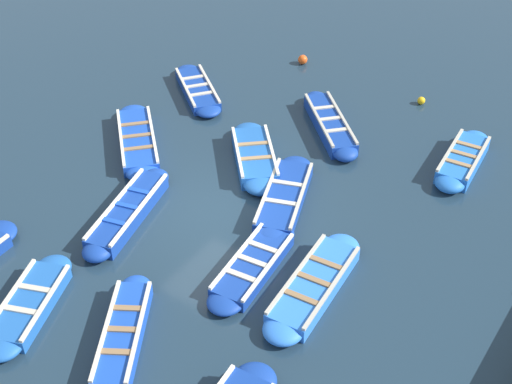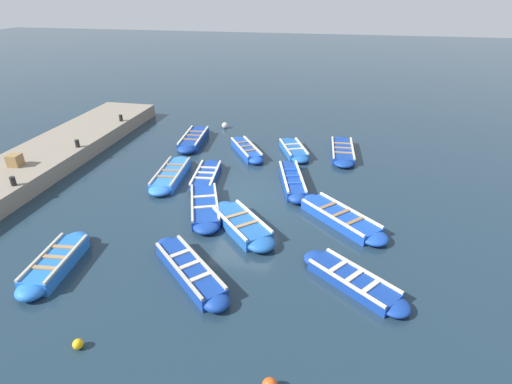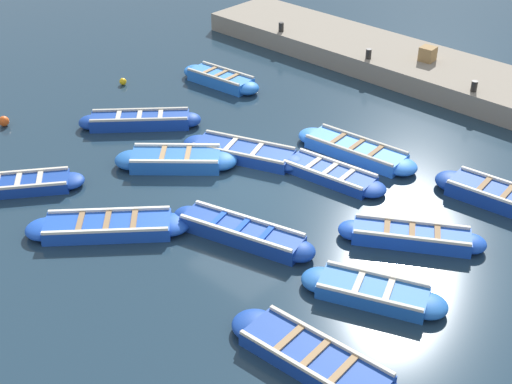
% 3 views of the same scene
% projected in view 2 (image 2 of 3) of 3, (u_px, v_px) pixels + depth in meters
% --- Properties ---
extents(ground_plane, '(120.00, 120.00, 0.00)m').
position_uv_depth(ground_plane, '(244.00, 198.00, 15.70)').
color(ground_plane, '#1C303F').
extents(boat_near_quay, '(1.25, 3.94, 0.46)m').
position_uv_depth(boat_near_quay, '(194.00, 139.00, 21.07)').
color(boat_near_quay, navy).
rests_on(boat_near_quay, ground).
extents(boat_bow_out, '(3.22, 2.74, 0.36)m').
position_uv_depth(boat_bow_out, '(353.00, 281.00, 11.07)').
color(boat_bow_out, navy).
rests_on(boat_bow_out, ground).
extents(boat_inner_gap, '(1.20, 3.46, 0.36)m').
position_uv_depth(boat_inner_gap, '(206.00, 176.00, 17.13)').
color(boat_inner_gap, navy).
rests_on(boat_inner_gap, ground).
extents(boat_drifting, '(3.02, 3.20, 0.47)m').
position_uv_depth(boat_drifting, '(241.00, 225.00, 13.55)').
color(boat_drifting, '#1E59AD').
rests_on(boat_drifting, ground).
extents(boat_stern_in, '(2.16, 3.88, 0.40)m').
position_uv_depth(boat_stern_in, '(205.00, 206.00, 14.78)').
color(boat_stern_in, navy).
rests_on(boat_stern_in, ground).
extents(boat_outer_left, '(1.19, 4.00, 0.39)m').
position_uv_depth(boat_outer_left, '(342.00, 151.00, 19.66)').
color(boat_outer_left, navy).
rests_on(boat_outer_left, ground).
extents(boat_alongside, '(3.52, 3.40, 0.40)m').
position_uv_depth(boat_alongside, '(340.00, 218.00, 14.03)').
color(boat_alongside, '#1947B7').
rests_on(boat_alongside, ground).
extents(boat_tucked, '(1.09, 3.25, 0.46)m').
position_uv_depth(boat_tucked, '(56.00, 263.00, 11.70)').
color(boat_tucked, blue).
rests_on(boat_tucked, ground).
extents(boat_far_corner, '(3.24, 3.14, 0.45)m').
position_uv_depth(boat_far_corner, '(190.00, 271.00, 11.39)').
color(boat_far_corner, navy).
rests_on(boat_far_corner, ground).
extents(boat_centre, '(1.97, 3.28, 0.39)m').
position_uv_depth(boat_centre, '(293.00, 150.00, 19.79)').
color(boat_centre, '#1E59AD').
rests_on(boat_centre, ground).
extents(boat_end_of_row, '(1.21, 3.91, 0.42)m').
position_uv_depth(boat_end_of_row, '(171.00, 175.00, 17.18)').
color(boat_end_of_row, blue).
rests_on(boat_end_of_row, ground).
extents(boat_broadside, '(2.43, 3.35, 0.42)m').
position_uv_depth(boat_broadside, '(246.00, 150.00, 19.76)').
color(boat_broadside, '#1947B7').
rests_on(boat_broadside, ground).
extents(boat_mid_row, '(1.66, 3.87, 0.45)m').
position_uv_depth(boat_mid_row, '(292.00, 180.00, 16.63)').
color(boat_mid_row, navy).
rests_on(boat_mid_row, ground).
extents(quay_wall, '(3.23, 19.37, 0.70)m').
position_uv_depth(quay_wall, '(26.00, 169.00, 17.27)').
color(quay_wall, gray).
rests_on(quay_wall, ground).
extents(bollard_north, '(0.20, 0.20, 0.35)m').
position_uv_depth(bollard_north, '(121.00, 118.00, 22.14)').
color(bollard_north, black).
rests_on(bollard_north, quay_wall).
extents(bollard_mid_north, '(0.20, 0.20, 0.35)m').
position_uv_depth(bollard_mid_north, '(77.00, 143.00, 18.58)').
color(bollard_mid_north, black).
rests_on(bollard_mid_north, quay_wall).
extents(bollard_mid_south, '(0.20, 0.20, 0.35)m').
position_uv_depth(bollard_mid_south, '(13.00, 181.00, 15.02)').
color(bollard_mid_south, black).
rests_on(bollard_mid_south, quay_wall).
extents(wooden_crate, '(0.53, 0.53, 0.50)m').
position_uv_depth(wooden_crate, '(15.00, 160.00, 16.61)').
color(wooden_crate, olive).
rests_on(wooden_crate, quay_wall).
extents(buoy_orange_near, '(0.25, 0.25, 0.25)m').
position_uv_depth(buoy_orange_near, '(78.00, 344.00, 9.15)').
color(buoy_orange_near, '#EAB214').
rests_on(buoy_orange_near, ground).
extents(buoy_yellow_far, '(0.35, 0.35, 0.35)m').
position_uv_depth(buoy_yellow_far, '(225.00, 125.00, 23.22)').
color(buoy_yellow_far, silver).
rests_on(buoy_yellow_far, ground).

